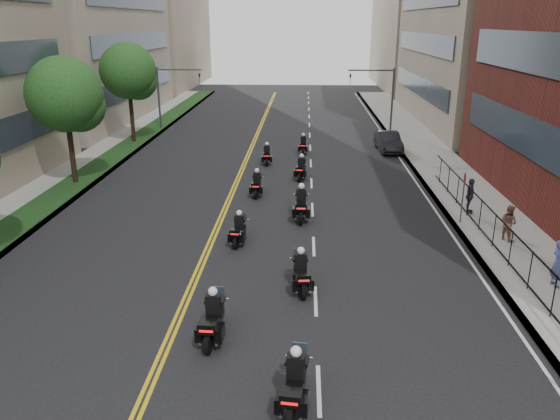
# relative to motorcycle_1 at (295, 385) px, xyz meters

# --- Properties ---
(sidewalk_right) EXTENTS (4.00, 90.00, 0.15)m
(sidewalk_right) POSITION_rel_motorcycle_1_xyz_m (9.44, 20.72, -0.61)
(sidewalk_right) COLOR gray
(sidewalk_right) RESTS_ON ground
(sidewalk_left) EXTENTS (4.00, 90.00, 0.15)m
(sidewalk_left) POSITION_rel_motorcycle_1_xyz_m (-14.56, 20.72, -0.61)
(sidewalk_left) COLOR gray
(sidewalk_left) RESTS_ON ground
(grass_strip) EXTENTS (2.00, 90.00, 0.04)m
(grass_strip) POSITION_rel_motorcycle_1_xyz_m (-13.76, 20.72, -0.52)
(grass_strip) COLOR black
(grass_strip) RESTS_ON sidewalk_left
(iron_fence) EXTENTS (0.05, 28.00, 1.50)m
(iron_fence) POSITION_rel_motorcycle_1_xyz_m (8.44, 7.72, 0.22)
(iron_fence) COLOR black
(iron_fence) RESTS_ON sidewalk_right
(street_trees) EXTENTS (4.40, 38.40, 7.98)m
(street_trees) POSITION_rel_motorcycle_1_xyz_m (-13.61, 14.33, 4.45)
(street_trees) COLOR black
(street_trees) RESTS_ON ground
(traffic_signal_right) EXTENTS (4.09, 0.20, 5.60)m
(traffic_signal_right) POSITION_rel_motorcycle_1_xyz_m (6.98, 37.72, 3.01)
(traffic_signal_right) COLOR #3F3F44
(traffic_signal_right) RESTS_ON ground
(traffic_signal_left) EXTENTS (4.09, 0.20, 5.60)m
(traffic_signal_left) POSITION_rel_motorcycle_1_xyz_m (-12.10, 37.72, 3.01)
(traffic_signal_left) COLOR #3F3F44
(traffic_signal_left) RESTS_ON ground
(motorcycle_1) EXTENTS (0.69, 2.35, 1.73)m
(motorcycle_1) POSITION_rel_motorcycle_1_xyz_m (0.00, 0.00, 0.00)
(motorcycle_1) COLOR black
(motorcycle_1) RESTS_ON ground
(motorcycle_2) EXTENTS (0.56, 2.37, 1.75)m
(motorcycle_2) POSITION_rel_motorcycle_1_xyz_m (-2.61, 3.09, 0.01)
(motorcycle_2) COLOR black
(motorcycle_2) RESTS_ON ground
(motorcycle_3) EXTENTS (0.66, 2.26, 1.67)m
(motorcycle_3) POSITION_rel_motorcycle_1_xyz_m (0.10, 6.55, -0.03)
(motorcycle_3) COLOR black
(motorcycle_3) RESTS_ON ground
(motorcycle_4) EXTENTS (0.58, 2.08, 1.54)m
(motorcycle_4) POSITION_rel_motorcycle_1_xyz_m (-2.71, 10.94, -0.08)
(motorcycle_4) COLOR black
(motorcycle_4) RESTS_ON ground
(motorcycle_5) EXTENTS (0.58, 2.52, 1.86)m
(motorcycle_5) POSITION_rel_motorcycle_1_xyz_m (0.05, 14.20, 0.05)
(motorcycle_5) COLOR black
(motorcycle_5) RESTS_ON ground
(motorcycle_6) EXTENTS (0.49, 2.14, 1.58)m
(motorcycle_6) POSITION_rel_motorcycle_1_xyz_m (-2.51, 18.08, -0.06)
(motorcycle_6) COLOR black
(motorcycle_6) RESTS_ON ground
(motorcycle_7) EXTENTS (0.64, 2.18, 1.61)m
(motorcycle_7) POSITION_rel_motorcycle_1_xyz_m (-0.01, 21.67, -0.05)
(motorcycle_7) COLOR black
(motorcycle_7) RESTS_ON ground
(motorcycle_8) EXTENTS (0.51, 2.08, 1.53)m
(motorcycle_8) POSITION_rel_motorcycle_1_xyz_m (-2.44, 25.43, -0.08)
(motorcycle_8) COLOR black
(motorcycle_8) RESTS_ON ground
(motorcycle_9) EXTENTS (0.49, 2.07, 1.53)m
(motorcycle_9) POSITION_rel_motorcycle_1_xyz_m (0.09, 28.78, -0.08)
(motorcycle_9) COLOR black
(motorcycle_9) RESTS_ON ground
(parked_sedan) EXTENTS (1.77, 4.52, 1.47)m
(parked_sedan) POSITION_rel_motorcycle_1_xyz_m (6.61, 29.87, 0.05)
(parked_sedan) COLOR black
(parked_sedan) RESTS_ON ground
(pedestrian_a) EXTENTS (0.50, 0.70, 1.82)m
(pedestrian_a) POSITION_rel_motorcycle_1_xyz_m (9.55, 7.03, 0.37)
(pedestrian_a) COLOR #454A7F
(pedestrian_a) RESTS_ON sidewalk_right
(pedestrian_b) EXTENTS (0.95, 1.00, 1.64)m
(pedestrian_b) POSITION_rel_motorcycle_1_xyz_m (9.33, 11.57, 0.28)
(pedestrian_b) COLOR #865649
(pedestrian_b) RESTS_ON sidewalk_right
(pedestrian_c) EXTENTS (0.72, 1.14, 1.81)m
(pedestrian_c) POSITION_rel_motorcycle_1_xyz_m (8.64, 15.20, 0.37)
(pedestrian_c) COLOR #3B3A41
(pedestrian_c) RESTS_ON sidewalk_right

